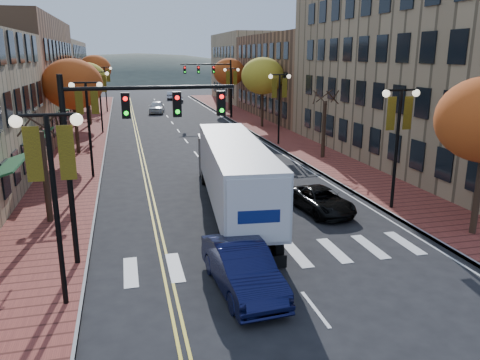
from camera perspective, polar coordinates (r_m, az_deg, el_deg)
ground at (r=16.84m, az=6.45°, el=-12.02°), size 200.00×200.00×0.00m
sidewalk_left at (r=47.25m, az=-18.24°, el=5.10°), size 4.00×85.00×0.15m
sidewalk_right at (r=49.26m, az=3.20°, el=6.21°), size 4.00×85.00×0.15m
building_left_far at (r=75.95m, az=-23.27°, el=11.70°), size 12.00×26.00×9.50m
building_right_near at (r=38.35m, az=25.30°, el=13.47°), size 15.00×28.00×15.00m
building_right_mid at (r=60.94m, az=9.34°, el=12.40°), size 15.00×24.00×10.00m
building_right_far at (r=81.61m, az=3.14°, el=13.55°), size 15.00×20.00×11.00m
tree_left_a at (r=22.94m, az=-22.61°, el=0.30°), size 0.28×0.28×4.20m
tree_left_b at (r=38.23m, az=-19.74°, el=10.92°), size 4.48×4.48×7.21m
tree_left_c at (r=54.18m, az=-18.16°, el=11.61°), size 4.16×4.16×6.69m
tree_left_d at (r=72.12m, az=-17.28°, el=12.80°), size 4.61×4.61×7.42m
tree_right_b at (r=35.50m, az=10.17°, el=6.10°), size 0.28×0.28×4.20m
tree_right_c at (r=50.16m, az=2.78°, el=12.55°), size 4.48×4.48×7.21m
tree_right_d at (r=65.64m, az=-1.34°, el=13.01°), size 4.35×4.35×7.00m
lamp_left_a at (r=14.55m, az=-21.91°, el=0.67°), size 1.96×0.36×6.05m
lamp_left_b at (r=30.26m, az=-18.07°, el=7.99°), size 1.96×0.36×6.05m
lamp_left_c at (r=48.16m, az=-16.74°, el=10.46°), size 1.96×0.36×6.05m
lamp_left_d at (r=66.12m, az=-16.12°, el=11.60°), size 1.96×0.36×6.05m
lamp_right_a at (r=24.03m, az=18.75°, el=6.27°), size 1.96×0.36×6.05m
lamp_right_b at (r=40.27m, az=4.82°, el=10.25°), size 1.96×0.36×6.05m
lamp_right_c at (r=57.56m, az=-1.03°, el=11.74°), size 1.96×0.36×6.05m
traffic_mast_near at (r=17.21m, az=-14.15°, el=5.53°), size 6.10×0.35×7.00m
traffic_mast_far at (r=57.11m, az=-3.06°, el=12.32°), size 6.10×0.34×7.00m
semi_truck at (r=23.09m, az=-1.06°, el=1.38°), size 3.78×15.05×3.72m
navy_sedan at (r=15.76m, az=0.30°, el=-10.67°), size 2.03×4.94×1.59m
black_suv at (r=23.68m, az=9.86°, el=-2.45°), size 2.42×4.52×1.21m
car_far_white at (r=64.51m, az=-10.12°, el=8.76°), size 2.54×4.97×1.62m
car_far_silver at (r=78.58m, az=-7.61°, el=9.80°), size 1.97×4.25×1.20m
car_far_oncoming at (r=84.36m, az=-8.33°, el=10.19°), size 2.04×4.38×1.39m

